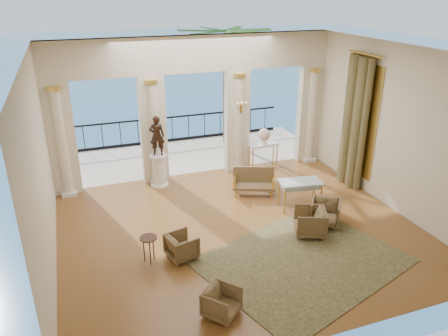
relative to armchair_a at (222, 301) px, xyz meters
name	(u,v)px	position (x,y,z in m)	size (l,w,h in m)	color
floor	(240,230)	(1.50, 2.80, -0.31)	(9.00, 9.00, 0.00)	#512A12
room_walls	(262,138)	(1.50, 1.68, 2.56)	(9.00, 9.00, 9.00)	#F1E5CA
arcade	(196,99)	(1.50, 6.62, 2.27)	(9.00, 0.56, 4.50)	beige
terrace	(183,155)	(1.50, 8.60, -0.36)	(10.00, 3.60, 0.10)	#B7AD9B
balustrade	(172,131)	(1.50, 10.20, 0.09)	(9.00, 0.06, 1.03)	black
palm_tree	(226,37)	(3.50, 9.40, 3.78)	(2.00, 2.00, 4.50)	#4C3823
sea	(92,70)	(1.50, 62.80, -6.31)	(160.00, 160.00, 0.00)	#266897
curtain	(354,123)	(5.78, 4.30, 1.70)	(0.33, 1.40, 4.09)	#4D4827
window_frame	(360,120)	(5.97, 4.30, 1.79)	(0.04, 1.60, 3.40)	gold
wall_sconce	(241,108)	(2.90, 6.31, 1.91)	(0.30, 0.11, 0.33)	gold
rug	(303,261)	(2.34, 1.00, -0.30)	(4.30, 3.34, 0.02)	#2C3219
armchair_a	(222,301)	(0.00, 0.00, 0.00)	(0.61, 0.57, 0.63)	#463A1A
armchair_b	(325,211)	(3.72, 2.34, 0.06)	(0.73, 0.69, 0.76)	#463A1A
armchair_c	(310,221)	(3.09, 2.03, 0.07)	(0.75, 0.70, 0.77)	#463A1A
armchair_d	(182,245)	(-0.23, 2.13, 0.01)	(0.64, 0.60, 0.65)	#463A1A
settee	(254,181)	(2.67, 4.65, 0.09)	(1.35, 0.95, 0.82)	#463A1A
game_table	(300,184)	(3.56, 3.42, 0.40)	(1.25, 0.80, 0.80)	#A5BDD2
pedestal	(159,171)	(0.11, 6.17, 0.19)	(0.57, 0.57, 1.04)	silver
statue	(157,136)	(0.11, 6.17, 1.35)	(0.45, 0.30, 1.24)	black
console_table	(263,148)	(3.70, 6.23, 0.47)	(1.04, 0.53, 0.95)	silver
urn	(264,135)	(3.70, 6.23, 0.94)	(0.40, 0.40, 0.53)	white
side_table	(148,241)	(-0.97, 2.21, 0.24)	(0.40, 0.40, 0.64)	black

